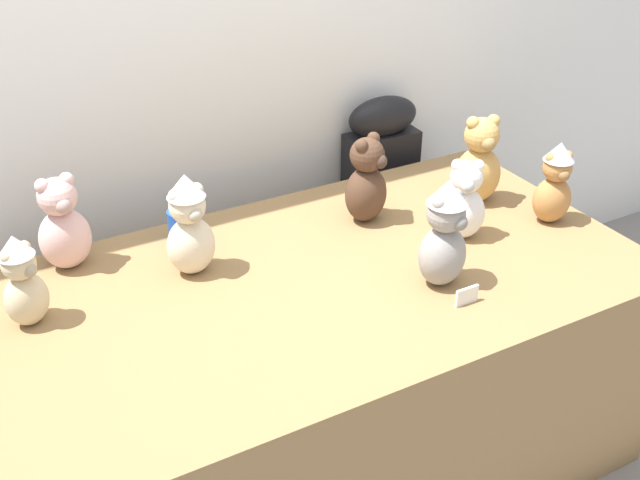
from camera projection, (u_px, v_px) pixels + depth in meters
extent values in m
cube|color=white|center=(207.00, 12.00, 2.40)|extent=(7.00, 0.08, 2.60)
cube|color=olive|center=(320.00, 376.00, 2.31)|extent=(1.86, 1.00, 0.73)
cube|color=black|center=(378.00, 228.00, 3.01)|extent=(0.28, 0.13, 0.81)
ellipsoid|color=black|center=(383.00, 117.00, 2.78)|extent=(0.28, 0.13, 0.15)
ellipsoid|color=gray|center=(442.00, 255.00, 2.06)|extent=(0.17, 0.15, 0.18)
sphere|color=gray|center=(446.00, 213.00, 1.99)|extent=(0.11, 0.11, 0.11)
sphere|color=gray|center=(439.00, 203.00, 1.95)|extent=(0.04, 0.04, 0.04)
sphere|color=gray|center=(455.00, 196.00, 1.99)|extent=(0.04, 0.04, 0.04)
sphere|color=slate|center=(459.00, 223.00, 1.97)|extent=(0.04, 0.04, 0.04)
cone|color=silver|center=(448.00, 192.00, 1.96)|extent=(0.11, 0.11, 0.07)
ellipsoid|color=tan|center=(477.00, 175.00, 2.48)|extent=(0.18, 0.16, 0.19)
sphere|color=tan|center=(482.00, 135.00, 2.40)|extent=(0.11, 0.11, 0.11)
sphere|color=tan|center=(473.00, 123.00, 2.37)|extent=(0.04, 0.04, 0.04)
sphere|color=tan|center=(494.00, 121.00, 2.39)|extent=(0.04, 0.04, 0.04)
sphere|color=olive|center=(488.00, 144.00, 2.37)|extent=(0.05, 0.05, 0.05)
ellipsoid|color=white|center=(463.00, 213.00, 2.28)|extent=(0.17, 0.17, 0.16)
sphere|color=white|center=(467.00, 177.00, 2.22)|extent=(0.10, 0.10, 0.10)
sphere|color=white|center=(458.00, 165.00, 2.20)|extent=(0.04, 0.04, 0.04)
sphere|color=white|center=(478.00, 166.00, 2.20)|extent=(0.04, 0.04, 0.04)
sphere|color=#B4B3AF|center=(468.00, 186.00, 2.19)|extent=(0.04, 0.04, 0.04)
ellipsoid|color=#4C3323|center=(366.00, 194.00, 2.37)|extent=(0.19, 0.18, 0.18)
sphere|color=#4C3323|center=(367.00, 155.00, 2.30)|extent=(0.11, 0.11, 0.11)
sphere|color=#4C3323|center=(362.00, 146.00, 2.25)|extent=(0.04, 0.04, 0.04)
sphere|color=#4C3323|center=(373.00, 138.00, 2.30)|extent=(0.04, 0.04, 0.04)
sphere|color=#412E23|center=(380.00, 161.00, 2.28)|extent=(0.05, 0.05, 0.05)
ellipsoid|color=#CCB78E|center=(27.00, 299.00, 1.91)|extent=(0.15, 0.15, 0.14)
sphere|color=#CCB78E|center=(18.00, 264.00, 1.85)|extent=(0.09, 0.09, 0.09)
sphere|color=#CCB78E|center=(7.00, 257.00, 1.82)|extent=(0.03, 0.03, 0.03)
sphere|color=#CCB78E|center=(24.00, 247.00, 1.86)|extent=(0.03, 0.03, 0.03)
sphere|color=#9D8E71|center=(30.00, 270.00, 1.84)|extent=(0.04, 0.04, 0.04)
cone|color=silver|center=(14.00, 246.00, 1.83)|extent=(0.09, 0.09, 0.06)
ellipsoid|color=beige|center=(65.00, 239.00, 2.13)|extent=(0.16, 0.14, 0.18)
sphere|color=beige|center=(57.00, 197.00, 2.06)|extent=(0.11, 0.11, 0.11)
sphere|color=beige|center=(42.00, 186.00, 2.02)|extent=(0.04, 0.04, 0.04)
sphere|color=beige|center=(66.00, 179.00, 2.06)|extent=(0.04, 0.04, 0.04)
sphere|color=#A88783|center=(64.00, 206.00, 2.03)|extent=(0.04, 0.04, 0.04)
ellipsoid|color=#B27A42|center=(552.00, 200.00, 2.37)|extent=(0.14, 0.13, 0.15)
sphere|color=#B27A42|center=(557.00, 168.00, 2.31)|extent=(0.09, 0.09, 0.09)
sphere|color=#B27A42|center=(551.00, 158.00, 2.29)|extent=(0.03, 0.03, 0.03)
sphere|color=#B27A42|center=(567.00, 156.00, 2.30)|extent=(0.03, 0.03, 0.03)
sphere|color=olive|center=(564.00, 175.00, 2.28)|extent=(0.04, 0.04, 0.04)
cone|color=silver|center=(560.00, 151.00, 2.28)|extent=(0.09, 0.09, 0.06)
ellipsoid|color=beige|center=(191.00, 245.00, 2.11)|extent=(0.15, 0.13, 0.17)
sphere|color=beige|center=(187.00, 206.00, 2.04)|extent=(0.10, 0.10, 0.10)
sphere|color=beige|center=(175.00, 196.00, 2.01)|extent=(0.04, 0.04, 0.04)
sphere|color=beige|center=(196.00, 189.00, 2.04)|extent=(0.04, 0.04, 0.04)
sphere|color=#ABA08A|center=(195.00, 215.00, 2.02)|extent=(0.04, 0.04, 0.04)
cone|color=silver|center=(185.00, 185.00, 2.01)|extent=(0.11, 0.11, 0.07)
cylinder|color=blue|center=(182.00, 227.00, 2.26)|extent=(0.08, 0.08, 0.11)
cube|color=white|center=(467.00, 296.00, 2.00)|extent=(0.07, 0.01, 0.05)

